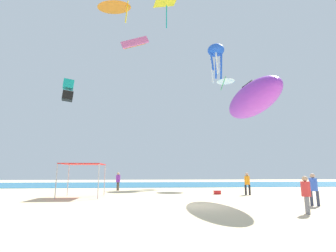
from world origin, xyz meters
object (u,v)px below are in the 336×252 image
(cooler_box, at_px, (217,192))
(kite_octopus_blue, at_px, (216,52))
(canopy_tent, at_px, (83,165))
(person_central, at_px, (306,191))
(person_leftmost, at_px, (247,182))
(person_rightmost, at_px, (118,180))
(kite_delta_white, at_px, (225,80))
(kite_inflatable_purple, at_px, (252,100))
(kite_delta_orange, at_px, (114,5))
(kite_box_teal, at_px, (68,90))
(kite_parafoil_pink, at_px, (135,42))
(kite_diamond_yellow, at_px, (167,1))
(person_near_tent, at_px, (313,187))

(cooler_box, bearing_deg, kite_octopus_blue, 72.25)
(canopy_tent, xyz_separation_m, person_central, (11.95, -8.97, -1.39))
(canopy_tent, xyz_separation_m, person_leftmost, (13.26, 0.86, -1.30))
(person_rightmost, height_order, kite_delta_white, kite_delta_white)
(person_leftmost, height_order, kite_inflatable_purple, kite_inflatable_purple)
(kite_delta_white, bearing_deg, kite_delta_orange, 142.14)
(cooler_box, relative_size, kite_box_teal, 0.20)
(kite_box_teal, xyz_separation_m, kite_delta_orange, (6.08, -4.21, 9.95))
(kite_parafoil_pink, distance_m, kite_delta_orange, 11.64)
(kite_inflatable_purple, bearing_deg, person_leftmost, -12.34)
(person_rightmost, height_order, kite_parafoil_pink, kite_parafoil_pink)
(person_leftmost, relative_size, person_central, 1.09)
(canopy_tent, distance_m, kite_diamond_yellow, 24.28)
(kite_box_teal, xyz_separation_m, kite_inflatable_purple, (17.89, -15.77, -5.42))
(person_central, height_order, kite_delta_white, kite_delta_white)
(canopy_tent, relative_size, person_rightmost, 1.59)
(kite_delta_white, xyz_separation_m, kite_inflatable_purple, (-3.52, -16.04, -7.70))
(person_central, relative_size, cooler_box, 2.91)
(canopy_tent, relative_size, kite_octopus_blue, 0.44)
(person_rightmost, bearing_deg, cooler_box, 34.70)
(kite_inflatable_purple, relative_size, kite_diamond_yellow, 1.71)
(canopy_tent, height_order, kite_delta_orange, kite_delta_orange)
(kite_delta_orange, bearing_deg, kite_diamond_yellow, -154.65)
(kite_delta_white, bearing_deg, kite_parafoil_pink, 98.31)
(person_near_tent, height_order, kite_inflatable_purple, kite_inflatable_purple)
(person_leftmost, xyz_separation_m, kite_inflatable_purple, (-0.87, -3.82, 5.99))
(person_near_tent, distance_m, kite_diamond_yellow, 28.29)
(kite_diamond_yellow, bearing_deg, kite_inflatable_purple, 12.19)
(kite_delta_white, bearing_deg, person_rightmost, 148.36)
(person_near_tent, distance_m, kite_octopus_blue, 34.12)
(kite_diamond_yellow, bearing_deg, person_near_tent, 13.08)
(kite_octopus_blue, bearing_deg, person_leftmost, 61.43)
(kite_octopus_blue, relative_size, kite_box_teal, 2.41)
(kite_delta_orange, bearing_deg, canopy_tent, 107.42)
(kite_inflatable_purple, relative_size, kite_delta_orange, 1.43)
(kite_box_teal, relative_size, kite_diamond_yellow, 0.62)
(person_rightmost, bearing_deg, person_leftmost, 36.80)
(person_rightmost, height_order, kite_inflatable_purple, kite_inflatable_purple)
(person_rightmost, bearing_deg, kite_inflatable_purple, 21.93)
(person_rightmost, bearing_deg, person_near_tent, 18.21)
(person_leftmost, xyz_separation_m, kite_box_teal, (-18.76, 11.94, 11.41))
(cooler_box, bearing_deg, kite_parafoil_pink, 114.34)
(person_leftmost, relative_size, kite_box_teal, 0.65)
(kite_delta_white, xyz_separation_m, kite_diamond_yellow, (-8.74, -4.01, 8.97))
(person_near_tent, distance_m, cooler_box, 8.75)
(canopy_tent, xyz_separation_m, kite_octopus_blue, (16.77, 20.01, 20.17))
(kite_octopus_blue, bearing_deg, kite_delta_white, 64.73)
(kite_octopus_blue, bearing_deg, cooler_box, 54.05)
(person_rightmost, height_order, kite_box_teal, kite_box_teal)
(person_near_tent, height_order, kite_parafoil_pink, kite_parafoil_pink)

